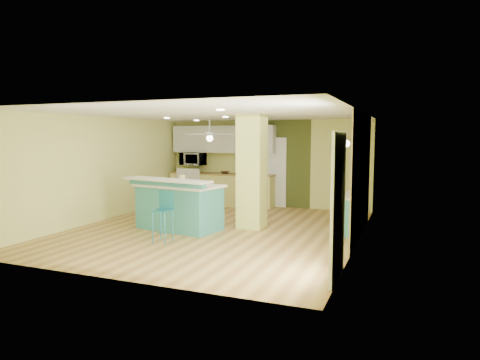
% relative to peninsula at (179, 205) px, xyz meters
% --- Properties ---
extents(floor, '(6.00, 7.00, 0.01)m').
position_rel_peninsula_xyz_m(floor, '(0.78, 0.25, -0.53)').
color(floor, olive).
rests_on(floor, ground).
extents(ceiling, '(6.00, 7.00, 0.01)m').
position_rel_peninsula_xyz_m(ceiling, '(0.78, 0.25, 1.98)').
color(ceiling, white).
rests_on(ceiling, wall_back).
extents(wall_back, '(6.00, 0.01, 2.50)m').
position_rel_peninsula_xyz_m(wall_back, '(0.78, 3.75, 0.72)').
color(wall_back, '#D8DA75').
rests_on(wall_back, floor).
extents(wall_front, '(6.00, 0.01, 2.50)m').
position_rel_peninsula_xyz_m(wall_front, '(0.78, -3.26, 0.72)').
color(wall_front, '#D8DA75').
rests_on(wall_front, floor).
extents(wall_left, '(0.01, 7.00, 2.50)m').
position_rel_peninsula_xyz_m(wall_left, '(-2.23, 0.25, 0.72)').
color(wall_left, '#D8DA75').
rests_on(wall_left, floor).
extents(wall_right, '(0.01, 7.00, 2.50)m').
position_rel_peninsula_xyz_m(wall_right, '(3.78, 0.25, 0.72)').
color(wall_right, '#D8DA75').
rests_on(wall_right, floor).
extents(wood_panel, '(0.02, 3.40, 2.50)m').
position_rel_peninsula_xyz_m(wood_panel, '(3.77, 0.85, 0.72)').
color(wood_panel, '#907752').
rests_on(wood_panel, floor).
extents(olive_accent, '(2.20, 0.02, 2.50)m').
position_rel_peninsula_xyz_m(olive_accent, '(0.98, 3.73, 0.72)').
color(olive_accent, '#414A1D').
rests_on(olive_accent, floor).
extents(interior_door, '(0.82, 0.05, 2.00)m').
position_rel_peninsula_xyz_m(interior_door, '(0.98, 3.71, 0.47)').
color(interior_door, white).
rests_on(interior_door, floor).
extents(french_door, '(0.04, 1.08, 2.10)m').
position_rel_peninsula_xyz_m(french_door, '(3.75, -2.05, 0.52)').
color(french_door, silver).
rests_on(french_door, floor).
extents(column, '(0.55, 0.55, 2.50)m').
position_rel_peninsula_xyz_m(column, '(1.43, 0.75, 0.72)').
color(column, '#C4CB5E').
rests_on(column, floor).
extents(kitchen_run, '(3.25, 0.63, 0.94)m').
position_rel_peninsula_xyz_m(kitchen_run, '(-0.52, 3.45, -0.06)').
color(kitchen_run, '#D3CF6E').
rests_on(kitchen_run, floor).
extents(stove, '(0.76, 0.66, 1.08)m').
position_rel_peninsula_xyz_m(stove, '(-1.47, 3.44, -0.07)').
color(stove, silver).
rests_on(stove, floor).
extents(upper_cabinets, '(3.20, 0.34, 0.80)m').
position_rel_peninsula_xyz_m(upper_cabinets, '(-0.52, 3.57, 1.42)').
color(upper_cabinets, silver).
rests_on(upper_cabinets, wall_back).
extents(microwave, '(0.70, 0.48, 0.39)m').
position_rel_peninsula_xyz_m(microwave, '(-1.47, 3.45, 0.82)').
color(microwave, silver).
rests_on(microwave, wall_back).
extents(ceiling_fan, '(1.41, 1.41, 0.61)m').
position_rel_peninsula_xyz_m(ceiling_fan, '(-0.32, 2.25, 1.55)').
color(ceiling_fan, silver).
rests_on(ceiling_fan, ceiling).
extents(pendant_lamp, '(0.14, 0.14, 0.69)m').
position_rel_peninsula_xyz_m(pendant_lamp, '(3.43, 1.00, 1.36)').
color(pendant_lamp, silver).
rests_on(pendant_lamp, ceiling).
extents(wall_decor, '(0.03, 0.90, 0.70)m').
position_rel_peninsula_xyz_m(wall_decor, '(3.74, 1.05, 1.02)').
color(wall_decor, brown).
rests_on(wall_decor, wood_panel).
extents(peninsula, '(2.18, 1.48, 1.14)m').
position_rel_peninsula_xyz_m(peninsula, '(0.00, 0.00, 0.00)').
color(peninsula, teal).
rests_on(peninsula, floor).
extents(bar_stool, '(0.34, 0.34, 0.98)m').
position_rel_peninsula_xyz_m(bar_stool, '(0.31, -1.10, 0.13)').
color(bar_stool, '#1D7284').
rests_on(bar_stool, floor).
extents(side_counter, '(0.53, 1.24, 0.80)m').
position_rel_peninsula_xyz_m(side_counter, '(3.48, 1.11, -0.13)').
color(side_counter, teal).
rests_on(side_counter, floor).
extents(fruit_bowl, '(0.34, 0.34, 0.07)m').
position_rel_peninsula_xyz_m(fruit_bowl, '(-0.39, 3.41, 0.44)').
color(fruit_bowl, '#372316').
rests_on(fruit_bowl, kitchen_run).
extents(canister, '(0.14, 0.14, 0.19)m').
position_rel_peninsula_xyz_m(canister, '(0.00, 0.16, 0.56)').
color(canister, gold).
rests_on(canister, peninsula).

